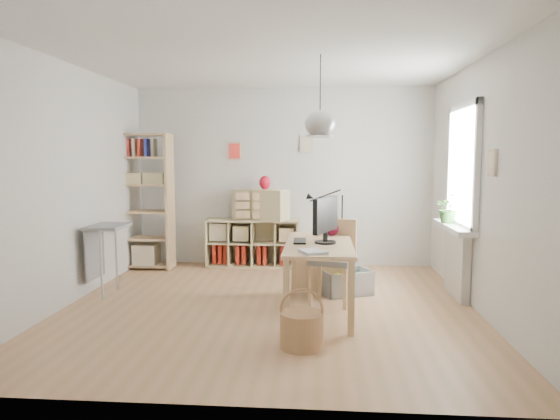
# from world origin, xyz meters

# --- Properties ---
(ground) EXTENTS (4.50, 4.50, 0.00)m
(ground) POSITION_xyz_m (0.00, 0.00, 0.00)
(ground) COLOR #AF7D57
(ground) RESTS_ON ground
(room_shell) EXTENTS (4.50, 4.50, 4.50)m
(room_shell) POSITION_xyz_m (0.55, -0.15, 2.00)
(room_shell) COLOR white
(room_shell) RESTS_ON ground
(window_unit) EXTENTS (0.07, 1.16, 1.46)m
(window_unit) POSITION_xyz_m (2.23, 0.60, 1.55)
(window_unit) COLOR white
(window_unit) RESTS_ON ground
(radiator) EXTENTS (0.10, 0.80, 0.80)m
(radiator) POSITION_xyz_m (2.19, 0.60, 0.40)
(radiator) COLOR silver
(radiator) RESTS_ON ground
(windowsill) EXTENTS (0.22, 1.20, 0.06)m
(windowsill) POSITION_xyz_m (2.14, 0.60, 0.83)
(windowsill) COLOR white
(windowsill) RESTS_ON radiator
(desk) EXTENTS (0.70, 1.50, 0.75)m
(desk) POSITION_xyz_m (0.55, -0.15, 0.66)
(desk) COLOR tan
(desk) RESTS_ON ground
(cube_shelf) EXTENTS (1.40, 0.38, 0.72)m
(cube_shelf) POSITION_xyz_m (-0.47, 2.08, 0.30)
(cube_shelf) COLOR tan
(cube_shelf) RESTS_ON ground
(tall_bookshelf) EXTENTS (0.80, 0.38, 2.00)m
(tall_bookshelf) POSITION_xyz_m (-2.04, 1.80, 1.09)
(tall_bookshelf) COLOR tan
(tall_bookshelf) RESTS_ON ground
(side_table) EXTENTS (0.40, 0.55, 0.85)m
(side_table) POSITION_xyz_m (-2.04, 0.35, 0.67)
(side_table) COLOR gray
(side_table) RESTS_ON ground
(chair) EXTENTS (0.57, 0.57, 0.94)m
(chair) POSITION_xyz_m (0.72, 0.26, 0.54)
(chair) COLOR gray
(chair) RESTS_ON ground
(wicker_basket) EXTENTS (0.39, 0.38, 0.53)m
(wicker_basket) POSITION_xyz_m (0.41, -1.17, 0.17)
(wicker_basket) COLOR #996E45
(wicker_basket) RESTS_ON ground
(storage_chest) EXTENTS (0.77, 0.81, 0.60)m
(storage_chest) POSITION_xyz_m (0.87, 0.65, 0.20)
(storage_chest) COLOR silver
(storage_chest) RESTS_ON ground
(monitor) EXTENTS (0.27, 0.53, 0.49)m
(monitor) POSITION_xyz_m (0.62, -0.16, 1.02)
(monitor) COLOR black
(monitor) RESTS_ON desk
(keyboard) EXTENTS (0.14, 0.35, 0.02)m
(keyboard) POSITION_xyz_m (0.34, -0.09, 0.76)
(keyboard) COLOR black
(keyboard) RESTS_ON desk
(task_lamp) EXTENTS (0.46, 0.17, 0.49)m
(task_lamp) POSITION_xyz_m (0.60, 0.45, 1.08)
(task_lamp) COLOR black
(task_lamp) RESTS_ON desk
(yarn_ball) EXTENTS (0.16, 0.16, 0.16)m
(yarn_ball) POSITION_xyz_m (0.70, 0.35, 0.83)
(yarn_ball) COLOR #4E0A1A
(yarn_ball) RESTS_ON desk
(paper_tray) EXTENTS (0.30, 0.32, 0.03)m
(paper_tray) POSITION_xyz_m (0.49, -0.72, 0.76)
(paper_tray) COLOR white
(paper_tray) RESTS_ON desk
(drawer_chest) EXTENTS (0.87, 0.61, 0.45)m
(drawer_chest) POSITION_xyz_m (-0.32, 2.04, 0.95)
(drawer_chest) COLOR tan
(drawer_chest) RESTS_ON cube_shelf
(red_vase) EXTENTS (0.17, 0.17, 0.20)m
(red_vase) POSITION_xyz_m (-0.26, 2.04, 1.28)
(red_vase) COLOR #A20D1E
(red_vase) RESTS_ON drawer_chest
(potted_plant) EXTENTS (0.33, 0.29, 0.36)m
(potted_plant) POSITION_xyz_m (2.12, 0.77, 1.04)
(potted_plant) COLOR #2C5E23
(potted_plant) RESTS_ON windowsill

